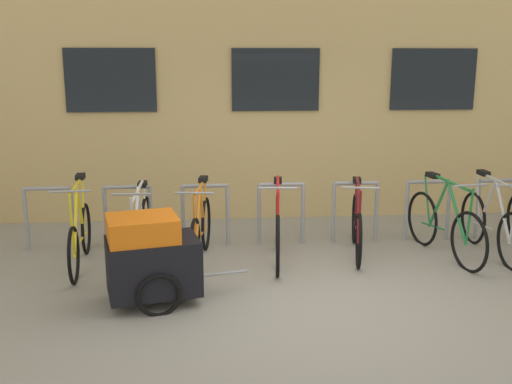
{
  "coord_description": "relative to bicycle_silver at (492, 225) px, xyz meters",
  "views": [
    {
      "loc": [
        -1.01,
        -5.52,
        2.42
      ],
      "look_at": [
        -0.42,
        1.6,
        0.78
      ],
      "focal_mm": 40.89,
      "sensor_mm": 36.0,
      "label": 1
    }
  ],
  "objects": [
    {
      "name": "bicycle_red",
      "position": [
        -2.7,
        0.04,
        0.0
      ],
      "size": [
        0.44,
        1.75,
        1.04
      ],
      "color": "black",
      "rests_on": "ground"
    },
    {
      "name": "bicycle_orange",
      "position": [
        -3.64,
        0.07,
        -0.01
      ],
      "size": [
        0.44,
        1.67,
        1.01
      ],
      "color": "black",
      "rests_on": "ground"
    },
    {
      "name": "bicycle_white",
      "position": [
        -4.38,
        0.13,
        -0.01
      ],
      "size": [
        0.44,
        1.78,
        0.98
      ],
      "color": "black",
      "rests_on": "ground"
    },
    {
      "name": "bike_rack",
      "position": [
        -2.58,
        0.66,
        0.13
      ],
      "size": [
        6.63,
        0.05,
        0.84
      ],
      "color": "gray",
      "rests_on": "ground"
    },
    {
      "name": "ground_plane",
      "position": [
        -2.52,
        -1.24,
        -0.39
      ],
      "size": [
        42.0,
        42.0,
        0.0
      ],
      "primitive_type": "plane",
      "color": "gray"
    },
    {
      "name": "bicycle_maroon",
      "position": [
        -1.67,
        0.2,
        -0.02
      ],
      "size": [
        0.49,
        1.63,
        0.98
      ],
      "color": "black",
      "rests_on": "ground"
    },
    {
      "name": "bicycle_green",
      "position": [
        -0.62,
        -0.01,
        0.01
      ],
      "size": [
        0.47,
        1.76,
        1.04
      ],
      "color": "black",
      "rests_on": "ground"
    },
    {
      "name": "bike_trailer",
      "position": [
        -4.12,
        -1.15,
        0.08
      ],
      "size": [
        1.48,
        0.79,
        0.93
      ],
      "color": "black",
      "rests_on": "ground"
    },
    {
      "name": "bicycle_silver",
      "position": [
        0.0,
        0.0,
        0.0
      ],
      "size": [
        0.44,
        1.74,
        1.04
      ],
      "color": "black",
      "rests_on": "ground"
    },
    {
      "name": "bicycle_yellow",
      "position": [
        -5.07,
        0.01,
        -0.01
      ],
      "size": [
        0.44,
        1.69,
        1.07
      ],
      "color": "black",
      "rests_on": "ground"
    },
    {
      "name": "storefront_building",
      "position": [
        -2.52,
        5.71,
        3.07
      ],
      "size": [
        28.0,
        7.54,
        6.91
      ],
      "color": "tan",
      "rests_on": "ground"
    }
  ]
}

